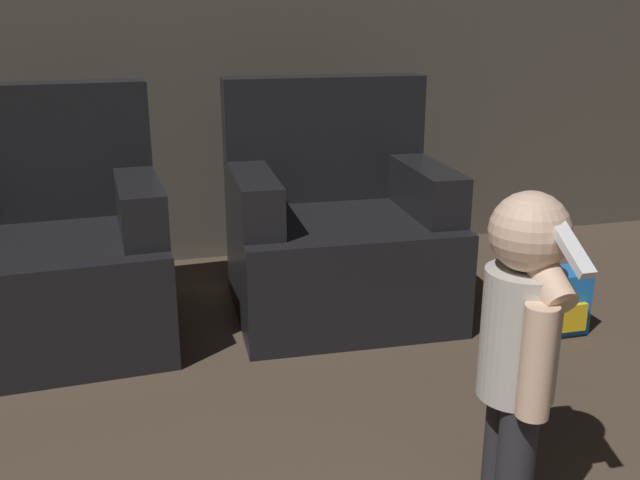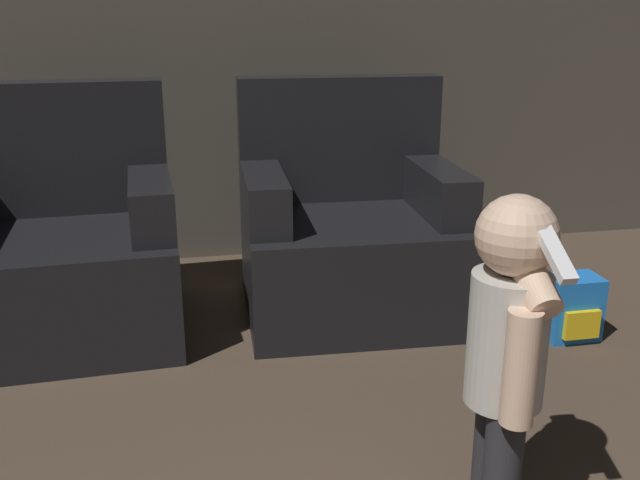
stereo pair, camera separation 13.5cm
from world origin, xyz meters
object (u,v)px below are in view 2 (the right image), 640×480
object	(u,v)px
armchair_right	(349,233)
person_toddler	(509,341)
toy_backpack	(572,308)
armchair_left	(60,251)

from	to	relation	value
armchair_right	person_toddler	xyz separation A→B (m)	(0.04, -1.42, 0.17)
armchair_right	toy_backpack	world-z (taller)	armchair_right
armchair_right	toy_backpack	xyz separation A→B (m)	(0.79, -0.48, -0.21)
armchair_left	toy_backpack	bearing A→B (deg)	-16.62
armchair_left	toy_backpack	xyz separation A→B (m)	(1.96, -0.48, -0.21)
armchair_left	person_toddler	world-z (taller)	armchair_left
armchair_left	armchair_right	world-z (taller)	same
armchair_right	toy_backpack	size ratio (longest dim) A/B	3.80
armchair_right	toy_backpack	bearing A→B (deg)	-29.01
armchair_left	toy_backpack	size ratio (longest dim) A/B	3.80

